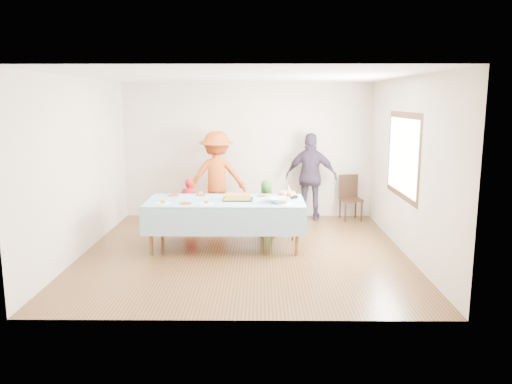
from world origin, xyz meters
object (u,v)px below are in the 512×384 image
(party_table, at_px, (226,203))
(adult_left, at_px, (217,177))
(birthday_cake, at_px, (238,197))
(dining_chair, at_px, (350,195))

(party_table, distance_m, adult_left, 1.86)
(party_table, distance_m, birthday_cake, 0.22)
(birthday_cake, height_order, dining_chair, dining_chair)
(birthday_cake, relative_size, adult_left, 0.27)
(dining_chair, bearing_deg, birthday_cake, -147.43)
(party_table, xyz_separation_m, birthday_cake, (0.19, 0.03, 0.09))
(dining_chair, bearing_deg, party_table, -149.38)
(party_table, bearing_deg, dining_chair, 40.23)
(party_table, xyz_separation_m, dining_chair, (2.34, 1.98, -0.23))
(birthday_cake, distance_m, dining_chair, 2.92)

